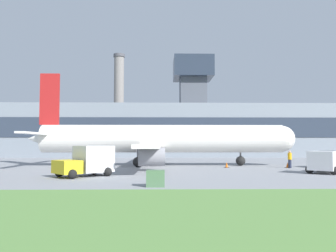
{
  "coord_description": "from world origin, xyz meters",
  "views": [
    {
      "loc": [
        0.4,
        -35.98,
        2.55
      ],
      "look_at": [
        1.13,
        1.96,
        4.6
      ],
      "focal_mm": 35.0,
      "sensor_mm": 36.0,
      "label": 1
    }
  ],
  "objects_px": {
    "pushback_tug": "(329,160)",
    "fuel_truck": "(88,161)",
    "baggage_truck": "(325,162)",
    "airplane": "(159,139)",
    "ground_crew_person": "(290,159)"
  },
  "relations": [
    {
      "from": "pushback_tug",
      "to": "baggage_truck",
      "type": "bearing_deg",
      "value": -119.7
    },
    {
      "from": "baggage_truck",
      "to": "ground_crew_person",
      "type": "xyz_separation_m",
      "value": [
        -0.64,
        6.09,
        -0.01
      ]
    },
    {
      "from": "pushback_tug",
      "to": "fuel_truck",
      "type": "relative_size",
      "value": 0.94
    },
    {
      "from": "baggage_truck",
      "to": "fuel_truck",
      "type": "height_order",
      "value": "fuel_truck"
    },
    {
      "from": "ground_crew_person",
      "to": "fuel_truck",
      "type": "bearing_deg",
      "value": -156.83
    },
    {
      "from": "pushback_tug",
      "to": "ground_crew_person",
      "type": "distance_m",
      "value": 4.69
    },
    {
      "from": "airplane",
      "to": "ground_crew_person",
      "type": "bearing_deg",
      "value": -15.49
    },
    {
      "from": "airplane",
      "to": "pushback_tug",
      "type": "relative_size",
      "value": 7.09
    },
    {
      "from": "pushback_tug",
      "to": "airplane",
      "type": "bearing_deg",
      "value": 170.89
    },
    {
      "from": "baggage_truck",
      "to": "ground_crew_person",
      "type": "height_order",
      "value": "baggage_truck"
    },
    {
      "from": "baggage_truck",
      "to": "fuel_truck",
      "type": "xyz_separation_m",
      "value": [
        -19.88,
        -2.14,
        0.22
      ]
    },
    {
      "from": "pushback_tug",
      "to": "baggage_truck",
      "type": "xyz_separation_m",
      "value": [
        -3.97,
        -6.96,
        0.14
      ]
    },
    {
      "from": "ground_crew_person",
      "to": "airplane",
      "type": "bearing_deg",
      "value": 164.51
    },
    {
      "from": "airplane",
      "to": "pushback_tug",
      "type": "distance_m",
      "value": 18.71
    },
    {
      "from": "baggage_truck",
      "to": "fuel_truck",
      "type": "distance_m",
      "value": 20.0
    }
  ]
}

